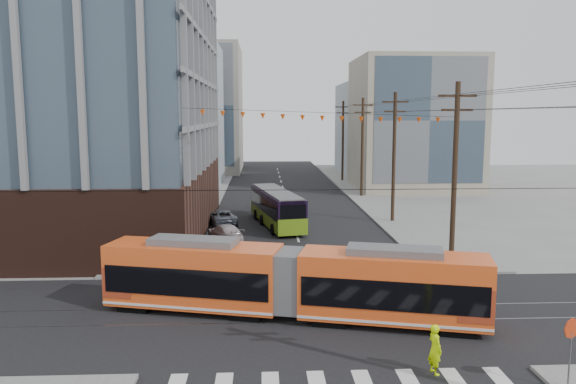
# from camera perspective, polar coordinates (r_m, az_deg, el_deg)

# --- Properties ---
(ground) EXTENTS (160.00, 160.00, 0.00)m
(ground) POSITION_cam_1_polar(r_m,az_deg,el_deg) (22.84, 4.36, -15.72)
(ground) COLOR slate
(office_building) EXTENTS (30.00, 25.00, 28.60)m
(office_building) POSITION_cam_1_polar(r_m,az_deg,el_deg) (48.14, -27.14, 13.17)
(office_building) COLOR #381E16
(office_building) RESTS_ON ground
(bg_bldg_nw_near) EXTENTS (18.00, 16.00, 18.00)m
(bg_bldg_nw_near) POSITION_cam_1_polar(r_m,az_deg,el_deg) (74.17, -13.97, 7.52)
(bg_bldg_nw_near) COLOR #8C99A5
(bg_bldg_nw_near) RESTS_ON ground
(bg_bldg_ne_near) EXTENTS (14.00, 14.00, 16.00)m
(bg_bldg_ne_near) POSITION_cam_1_polar(r_m,az_deg,el_deg) (71.26, 12.57, 6.75)
(bg_bldg_ne_near) COLOR gray
(bg_bldg_ne_near) RESTS_ON ground
(bg_bldg_nw_far) EXTENTS (16.00, 18.00, 20.00)m
(bg_bldg_nw_far) POSITION_cam_1_polar(r_m,az_deg,el_deg) (93.47, -9.77, 8.27)
(bg_bldg_nw_far) COLOR gray
(bg_bldg_nw_far) RESTS_ON ground
(bg_bldg_ne_far) EXTENTS (16.00, 16.00, 14.00)m
(bg_bldg_ne_far) POSITION_cam_1_polar(r_m,az_deg,el_deg) (91.17, 10.47, 6.38)
(bg_bldg_ne_far) COLOR #8C99A5
(bg_bldg_ne_far) RESTS_ON ground
(utility_pole_far) EXTENTS (0.30, 0.30, 11.00)m
(utility_pole_far) POSITION_cam_1_polar(r_m,az_deg,el_deg) (77.66, 5.59, 5.13)
(utility_pole_far) COLOR black
(utility_pole_far) RESTS_ON ground
(streetcar) EXTENTS (17.35, 6.65, 3.33)m
(streetcar) POSITION_cam_1_polar(r_m,az_deg,el_deg) (25.61, 0.21, -9.09)
(streetcar) COLOR #E9531C
(streetcar) RESTS_ON ground
(city_bus) EXTENTS (4.42, 10.84, 3.00)m
(city_bus) POSITION_cam_1_polar(r_m,az_deg,el_deg) (46.41, -1.17, -1.61)
(city_bus) COLOR black
(city_bus) RESTS_ON ground
(parked_car_silver) EXTENTS (2.22, 4.78, 1.51)m
(parked_car_silver) POSITION_cam_1_polar(r_m,az_deg,el_deg) (34.19, -7.31, -6.39)
(parked_car_silver) COLOR #B8B8B8
(parked_car_silver) RESTS_ON ground
(parked_car_white) EXTENTS (3.17, 4.56, 1.23)m
(parked_car_white) POSITION_cam_1_polar(r_m,az_deg,el_deg) (41.22, -6.38, -4.12)
(parked_car_white) COLOR #C0B0B1
(parked_car_white) RESTS_ON ground
(parked_car_grey) EXTENTS (3.21, 4.88, 1.25)m
(parked_car_grey) POSITION_cam_1_polar(r_m,az_deg,el_deg) (47.51, -6.79, -2.52)
(parked_car_grey) COLOR #535A65
(parked_car_grey) RESTS_ON ground
(pedestrian) EXTENTS (0.60, 0.76, 1.82)m
(pedestrian) POSITION_cam_1_polar(r_m,az_deg,el_deg) (21.23, 14.70, -15.18)
(pedestrian) COLOR #CEFE04
(pedestrian) RESTS_ON ground
(stop_sign) EXTENTS (0.94, 0.94, 2.36)m
(stop_sign) POSITION_cam_1_polar(r_m,az_deg,el_deg) (21.47, 26.71, -14.74)
(stop_sign) COLOR red
(stop_sign) RESTS_ON ground
(jersey_barrier) EXTENTS (2.55, 4.13, 0.82)m
(jersey_barrier) POSITION_cam_1_polar(r_m,az_deg,el_deg) (34.80, 15.86, -6.96)
(jersey_barrier) COLOR #5B5C61
(jersey_barrier) RESTS_ON ground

